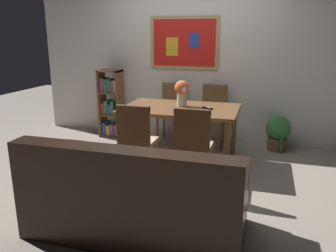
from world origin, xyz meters
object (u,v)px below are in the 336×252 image
at_px(flower_vase, 182,91).
at_px(leather_couch, 135,199).
at_px(tv_remote, 208,108).
at_px(potted_ivy, 278,132).
at_px(dining_chair_far_left, 172,108).
at_px(dining_chair_near_left, 137,137).
at_px(dining_table, 180,114).
at_px(dining_chair_near_right, 194,141).
at_px(dining_chair_far_right, 213,110).
at_px(bookshelf, 111,106).

bearing_deg(flower_vase, leather_couch, -87.94).
bearing_deg(tv_remote, potted_ivy, 41.28).
xyz_separation_m(dining_chair_far_left, dining_chair_near_left, (0.03, -1.60, 0.00)).
xyz_separation_m(dining_table, leather_couch, (0.07, -1.79, -0.33)).
height_order(dining_table, tv_remote, tv_remote).
relative_size(dining_table, potted_ivy, 2.49).
bearing_deg(dining_chair_near_right, flower_vase, 112.04).
relative_size(dining_table, tv_remote, 9.90).
xyz_separation_m(leather_couch, tv_remote, (0.29, 1.79, 0.43)).
relative_size(dining_chair_far_left, dining_chair_far_right, 1.00).
relative_size(dining_chair_near_right, leather_couch, 0.51).
bearing_deg(dining_chair_near_right, bookshelf, 137.68).
height_order(dining_table, flower_vase, flower_vase).
xyz_separation_m(dining_chair_near_left, bookshelf, (-1.07, 1.58, -0.02)).
relative_size(dining_chair_near_left, potted_ivy, 1.52).
bearing_deg(tv_remote, dining_chair_near_right, -90.51).
bearing_deg(potted_ivy, dining_chair_far_right, 179.62).
distance_m(dining_chair_near_right, tv_remote, 0.81).
xyz_separation_m(dining_table, tv_remote, (0.36, 0.00, 0.10)).
xyz_separation_m(dining_chair_near_left, flower_vase, (0.30, 0.86, 0.39)).
relative_size(dining_chair_far_right, leather_couch, 0.51).
distance_m(dining_table, dining_chair_near_right, 0.86).
bearing_deg(leather_couch, potted_ivy, 65.26).
distance_m(dining_chair_near_left, dining_chair_far_right, 1.71).
bearing_deg(dining_chair_far_right, dining_table, -111.30).
bearing_deg(potted_ivy, dining_chair_near_right, -120.02).
height_order(dining_chair_near_right, flower_vase, flower_vase).
bearing_deg(bookshelf, tv_remote, -24.25).
relative_size(dining_chair_far_left, flower_vase, 2.67).
relative_size(dining_chair_near_right, dining_chair_near_left, 1.00).
bearing_deg(leather_couch, bookshelf, 119.24).
bearing_deg(dining_chair_near_left, potted_ivy, 45.60).
relative_size(dining_chair_near_right, flower_vase, 2.67).
distance_m(dining_chair_far_right, leather_couch, 2.62).
height_order(dining_table, bookshelf, bookshelf).
height_order(dining_chair_far_left, dining_chair_near_right, same).
relative_size(dining_table, bookshelf, 1.36).
relative_size(dining_chair_far_right, tv_remote, 6.05).
xyz_separation_m(dining_chair_far_left, bookshelf, (-1.04, -0.02, -0.02)).
bearing_deg(flower_vase, dining_chair_far_left, 114.46).
distance_m(dining_chair_near_right, dining_chair_far_right, 1.59).
height_order(dining_chair_near_left, tv_remote, dining_chair_near_left).
relative_size(potted_ivy, tv_remote, 3.98).
distance_m(dining_chair_far_left, bookshelf, 1.04).
bearing_deg(tv_remote, dining_table, -179.45).
relative_size(dining_chair_far_right, bookshelf, 0.83).
xyz_separation_m(dining_chair_far_left, flower_vase, (0.33, -0.73, 0.39)).
bearing_deg(leather_couch, dining_chair_near_left, 110.25).
distance_m(leather_couch, flower_vase, 1.96).
xyz_separation_m(dining_table, dining_chair_near_right, (0.35, -0.78, -0.10)).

